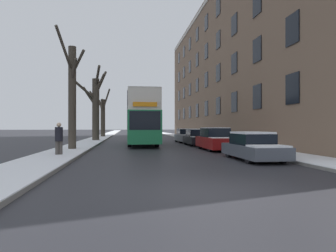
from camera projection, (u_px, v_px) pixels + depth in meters
ground_plane at (223, 192)px, 7.34m from camera, size 320.00×320.00×0.00m
sidewalk_left at (108, 134)px, 59.02m from camera, size 2.46×130.00×0.16m
sidewalk_right at (168, 134)px, 60.66m from camera, size 2.46×130.00×0.16m
terrace_facade_right at (242, 69)px, 36.82m from camera, size 9.10×48.54×17.34m
bare_tree_left_0 at (72, 95)px, 19.56m from camera, size 1.66×2.40×7.62m
bare_tree_left_1 at (96, 105)px, 32.38m from camera, size 3.19×3.77×7.90m
bare_tree_left_2 at (103, 115)px, 45.00m from camera, size 3.38×3.17×7.20m
double_decker_bus at (141, 116)px, 26.85m from camera, size 2.49×11.53×4.47m
parked_car_0 at (253, 147)px, 14.38m from camera, size 1.78×4.33×1.35m
parked_car_1 at (215, 140)px, 20.51m from camera, size 1.77×4.56×1.55m
parked_car_2 at (197, 138)px, 25.73m from camera, size 1.85×3.93×1.42m
parked_car_3 at (186, 136)px, 30.57m from camera, size 1.88×4.22×1.41m
pedestrian_left_sidewalk at (59, 138)px, 15.55m from camera, size 0.40×0.40×1.82m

